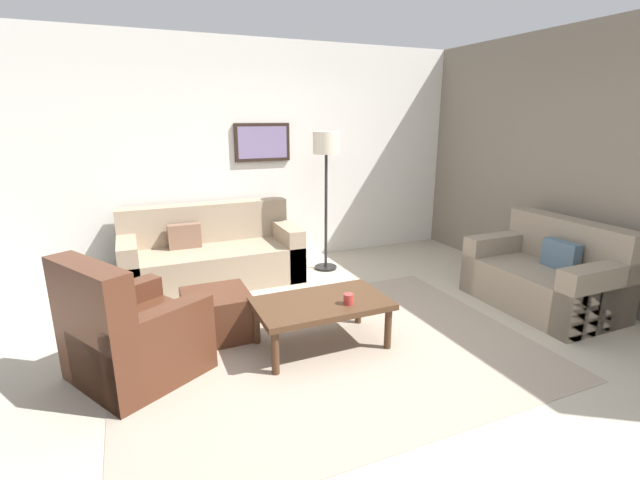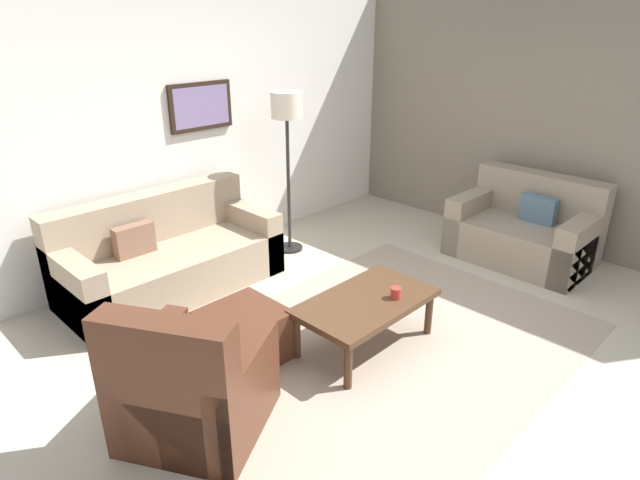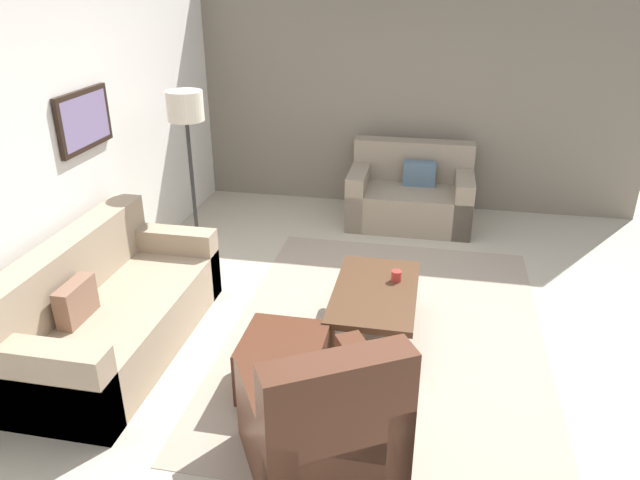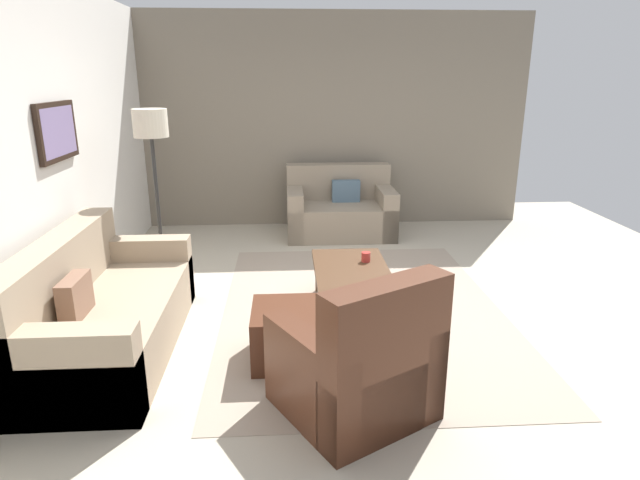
{
  "view_description": "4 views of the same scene",
  "coord_description": "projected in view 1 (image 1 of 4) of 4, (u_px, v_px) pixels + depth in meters",
  "views": [
    {
      "loc": [
        -1.39,
        -3.01,
        1.87
      ],
      "look_at": [
        0.02,
        0.25,
        0.89
      ],
      "focal_mm": 24.91,
      "sensor_mm": 36.0,
      "label": 1
    },
    {
      "loc": [
        -2.83,
        -2.16,
        2.43
      ],
      "look_at": [
        -0.18,
        0.46,
        0.84
      ],
      "focal_mm": 30.03,
      "sensor_mm": 36.0,
      "label": 2
    },
    {
      "loc": [
        -4.06,
        -0.25,
        2.67
      ],
      "look_at": [
        -0.09,
        0.53,
        0.82
      ],
      "focal_mm": 33.39,
      "sensor_mm": 36.0,
      "label": 3
    },
    {
      "loc": [
        -4.34,
        0.65,
        2.02
      ],
      "look_at": [
        0.07,
        0.37,
        0.64
      ],
      "focal_mm": 30.04,
      "sensor_mm": 36.0,
      "label": 4
    }
  ],
  "objects": [
    {
      "name": "ground_plane",
      "position": [
        330.0,
        350.0,
        3.69
      ],
      "size": [
        8.0,
        8.0,
        0.0
      ],
      "primitive_type": "plane",
      "color": "#B2A893"
    },
    {
      "name": "rear_partition",
      "position": [
        245.0,
        156.0,
        5.62
      ],
      "size": [
        6.0,
        0.12,
        2.8
      ],
      "primitive_type": "cube",
      "color": "silver",
      "rests_on": "ground_plane"
    },
    {
      "name": "stone_feature_panel",
      "position": [
        601.0,
        166.0,
        4.47
      ],
      "size": [
        0.12,
        5.2,
        2.8
      ],
      "primitive_type": "cube",
      "color": "slate",
      "rests_on": "ground_plane"
    },
    {
      "name": "area_rug",
      "position": [
        330.0,
        350.0,
        3.69
      ],
      "size": [
        3.37,
        2.46,
        0.01
      ],
      "primitive_type": "cube",
      "color": "gray",
      "rests_on": "ground_plane"
    },
    {
      "name": "couch_main",
      "position": [
        211.0,
        255.0,
        5.24
      ],
      "size": [
        1.99,
        0.91,
        0.88
      ],
      "color": "gray",
      "rests_on": "ground_plane"
    },
    {
      "name": "couch_loveseat",
      "position": [
        549.0,
        277.0,
        4.52
      ],
      "size": [
        0.9,
        1.37,
        0.88
      ],
      "color": "gray",
      "rests_on": "ground_plane"
    },
    {
      "name": "armchair_leather",
      "position": [
        128.0,
        340.0,
        3.23
      ],
      "size": [
        1.09,
        1.09,
        0.95
      ],
      "color": "#4C2819",
      "rests_on": "ground_plane"
    },
    {
      "name": "ottoman",
      "position": [
        217.0,
        314.0,
        3.9
      ],
      "size": [
        0.56,
        0.56,
        0.4
      ],
      "primitive_type": "cube",
      "color": "#4C2819",
      "rests_on": "ground_plane"
    },
    {
      "name": "coffee_table",
      "position": [
        321.0,
        306.0,
        3.68
      ],
      "size": [
        1.1,
        0.64,
        0.41
      ],
      "color": "#472D1C",
      "rests_on": "ground_plane"
    },
    {
      "name": "cup",
      "position": [
        348.0,
        299.0,
        3.59
      ],
      "size": [
        0.08,
        0.08,
        0.09
      ],
      "primitive_type": "cylinder",
      "color": "#B2332D",
      "rests_on": "coffee_table"
    },
    {
      "name": "lamp_standing",
      "position": [
        326.0,
        157.0,
        5.32
      ],
      "size": [
        0.32,
        0.32,
        1.71
      ],
      "color": "black",
      "rests_on": "ground_plane"
    },
    {
      "name": "framed_artwork",
      "position": [
        262.0,
        142.0,
        5.57
      ],
      "size": [
        0.71,
        0.04,
        0.47
      ],
      "color": "black"
    }
  ]
}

